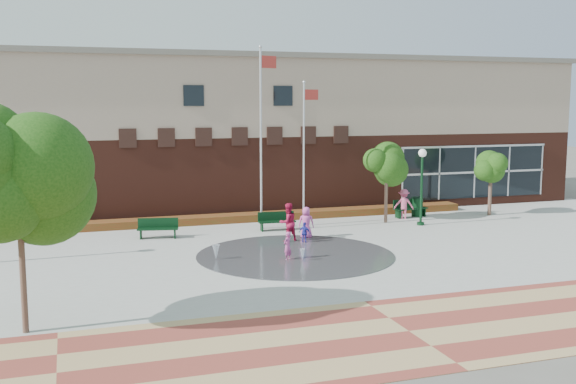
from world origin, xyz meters
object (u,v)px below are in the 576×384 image
object	(u,v)px
tree_big_left	(17,170)
bench_left	(158,232)
flagpole_right	(305,147)
child_splash	(287,246)
flagpole_left	(262,128)
trash_can	(417,207)

from	to	relation	value
tree_big_left	bench_left	bearing A→B (deg)	66.46
flagpole_right	bench_left	xyz separation A→B (m)	(-7.46, -0.14, -3.89)
child_splash	tree_big_left	bearing A→B (deg)	-7.10
flagpole_left	tree_big_left	xyz separation A→B (m)	(-10.69, -12.96, -0.52)
flagpole_right	child_splash	size ratio (longest dim) A/B	6.27
trash_can	tree_big_left	world-z (taller)	tree_big_left
bench_left	flagpole_left	bearing A→B (deg)	20.74
tree_big_left	child_splash	distance (m)	12.17
flagpole_right	flagpole_left	bearing A→B (deg)	148.44
trash_can	flagpole_left	bearing A→B (deg)	-175.22
flagpole_left	bench_left	xyz separation A→B (m)	(-5.41, -0.84, -4.85)
trash_can	tree_big_left	xyz separation A→B (m)	(-20.07, -13.75, 4.08)
flagpole_left	trash_can	distance (m)	10.47
flagpole_left	flagpole_right	world-z (taller)	flagpole_left
flagpole_right	bench_left	world-z (taller)	flagpole_right
flagpole_left	tree_big_left	world-z (taller)	flagpole_left
bench_left	child_splash	size ratio (longest dim) A/B	1.65
child_splash	bench_left	bearing A→B (deg)	-92.36
bench_left	tree_big_left	size ratio (longest dim) A/B	0.31
flagpole_right	trash_can	size ratio (longest dim) A/B	6.80
tree_big_left	flagpole_right	bearing A→B (deg)	43.91
flagpole_left	bench_left	size ratio (longest dim) A/B	4.67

